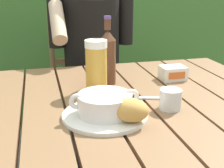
{
  "coord_description": "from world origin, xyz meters",
  "views": [
    {
      "loc": [
        -0.28,
        -0.96,
        1.13
      ],
      "look_at": [
        -0.05,
        -0.03,
        0.8
      ],
      "focal_mm": 48.72,
      "sensor_mm": 36.0,
      "label": 1
    }
  ],
  "objects": [
    {
      "name": "soup_bowl",
      "position": [
        -0.09,
        -0.13,
        0.78
      ],
      "size": [
        0.22,
        0.17,
        0.07
      ],
      "color": "white",
      "rests_on": "serving_plate"
    },
    {
      "name": "butter_tub",
      "position": [
        0.27,
        0.17,
        0.76
      ],
      "size": [
        0.1,
        0.08,
        0.06
      ],
      "color": "white",
      "rests_on": "dining_table"
    },
    {
      "name": "person_eating",
      "position": [
        0.02,
        0.72,
        0.73
      ],
      "size": [
        0.48,
        0.47,
        1.25
      ],
      "color": "black",
      "rests_on": "ground_plane"
    },
    {
      "name": "bread_roll",
      "position": [
        -0.03,
        -0.2,
        0.78
      ],
      "size": [
        0.13,
        0.12,
        0.07
      ],
      "color": "#C89446",
      "rests_on": "serving_plate"
    },
    {
      "name": "beer_bottle",
      "position": [
        -0.01,
        0.18,
        0.85
      ],
      "size": [
        0.06,
        0.06,
        0.27
      ],
      "color": "#54301E",
      "rests_on": "dining_table"
    },
    {
      "name": "chair_near_diner",
      "position": [
        0.03,
        0.92,
        0.47
      ],
      "size": [
        0.47,
        0.44,
        0.95
      ],
      "color": "brown",
      "rests_on": "ground_plane"
    },
    {
      "name": "beer_glass",
      "position": [
        -0.07,
        0.11,
        0.83
      ],
      "size": [
        0.08,
        0.08,
        0.19
      ],
      "color": "gold",
      "rests_on": "dining_table"
    },
    {
      "name": "serving_plate",
      "position": [
        -0.09,
        -0.13,
        0.74
      ],
      "size": [
        0.26,
        0.26,
        0.01
      ],
      "color": "white",
      "rests_on": "dining_table"
    },
    {
      "name": "water_glass_small",
      "position": [
        0.13,
        -0.12,
        0.77
      ],
      "size": [
        0.07,
        0.07,
        0.07
      ],
      "color": "silver",
      "rests_on": "dining_table"
    },
    {
      "name": "dining_table",
      "position": [
        -0.0,
        0.0,
        0.64
      ],
      "size": [
        1.23,
        0.95,
        0.73
      ],
      "color": "brown",
      "rests_on": "ground_plane"
    },
    {
      "name": "table_knife",
      "position": [
        0.05,
        -0.01,
        0.74
      ],
      "size": [
        0.15,
        0.06,
        0.01
      ],
      "color": "silver",
      "rests_on": "dining_table"
    }
  ]
}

